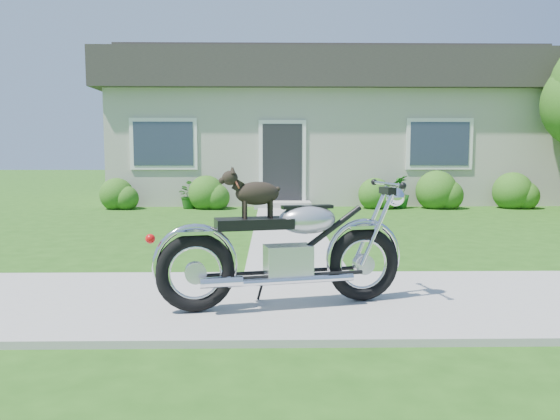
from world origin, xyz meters
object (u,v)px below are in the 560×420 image
object	(u,v)px
house	(329,127)
potted_plant_right	(400,192)
potted_plant_left	(188,195)
motorcycle_with_dog	(287,247)

from	to	relation	value
house	potted_plant_right	distance (m)	4.12
potted_plant_left	motorcycle_with_dog	bearing A→B (deg)	-76.07
potted_plant_left	motorcycle_with_dog	world-z (taller)	motorcycle_with_dog
motorcycle_with_dog	potted_plant_right	bearing A→B (deg)	57.99
potted_plant_right	motorcycle_with_dog	xyz separation A→B (m)	(-3.08, -8.82, 0.15)
potted_plant_right	potted_plant_left	bearing A→B (deg)	180.00
potted_plant_left	potted_plant_right	size ratio (longest dim) A/B	0.83
house	motorcycle_with_dog	size ratio (longest dim) A/B	5.74
potted_plant_right	house	bearing A→B (deg)	112.49
potted_plant_left	motorcycle_with_dog	size ratio (longest dim) A/B	0.31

